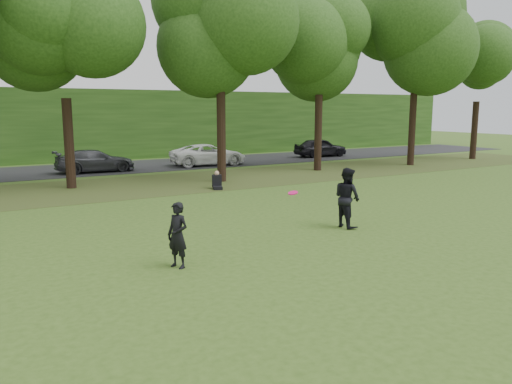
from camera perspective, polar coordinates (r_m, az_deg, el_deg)
ground at (r=13.01m, az=4.68°, el=-6.83°), size 120.00×120.00×0.00m
leaf_litter at (r=24.56m, az=-13.04°, el=0.73°), size 60.00×7.00×0.01m
street at (r=32.22m, az=-17.35°, el=2.60°), size 70.00×7.00×0.02m
far_hedge at (r=37.90m, az=-19.65°, el=7.23°), size 70.00×3.00×5.00m
player_left at (r=11.68m, az=-8.94°, el=-4.89°), size 0.58×0.67×1.54m
player_right at (r=15.69m, az=10.37°, el=-0.63°), size 0.71×0.91×1.86m
parked_cars at (r=30.53m, az=-19.49°, el=3.47°), size 38.34×3.30×1.50m
frisbee at (r=13.44m, az=4.24°, el=-0.09°), size 0.35×0.35×0.10m
seated_person at (r=22.99m, az=-4.48°, el=1.13°), size 0.63×0.82×0.83m
tree_line at (r=24.49m, az=-14.52°, el=19.08°), size 55.30×7.90×12.31m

